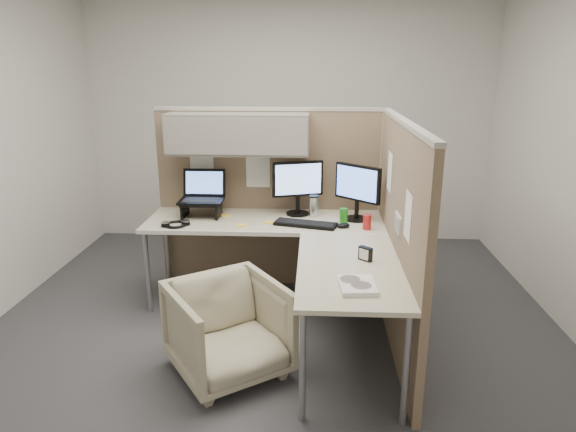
{
  "coord_description": "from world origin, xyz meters",
  "views": [
    {
      "loc": [
        0.3,
        -3.57,
        1.99
      ],
      "look_at": [
        0.1,
        0.25,
        0.85
      ],
      "focal_mm": 32.0,
      "sensor_mm": 36.0,
      "label": 1
    }
  ],
  "objects_px": {
    "keyboard": "(306,224)",
    "monitor_left": "(298,184)",
    "desk": "(290,241)",
    "office_chair": "(228,325)"
  },
  "relations": [
    {
      "from": "monitor_left",
      "to": "keyboard",
      "type": "bearing_deg",
      "value": -93.64
    },
    {
      "from": "desk",
      "to": "keyboard",
      "type": "bearing_deg",
      "value": 67.44
    },
    {
      "from": "keyboard",
      "to": "monitor_left",
      "type": "bearing_deg",
      "value": 118.24
    },
    {
      "from": "keyboard",
      "to": "office_chair",
      "type": "bearing_deg",
      "value": -101.57
    },
    {
      "from": "desk",
      "to": "office_chair",
      "type": "distance_m",
      "value": 0.87
    },
    {
      "from": "desk",
      "to": "monitor_left",
      "type": "xyz_separation_m",
      "value": [
        0.03,
        0.58,
        0.32
      ]
    },
    {
      "from": "desk",
      "to": "office_chair",
      "type": "relative_size",
      "value": 2.87
    },
    {
      "from": "desk",
      "to": "office_chair",
      "type": "xyz_separation_m",
      "value": [
        -0.37,
        -0.71,
        -0.34
      ]
    },
    {
      "from": "desk",
      "to": "keyboard",
      "type": "height_order",
      "value": "keyboard"
    },
    {
      "from": "office_chair",
      "to": "keyboard",
      "type": "bearing_deg",
      "value": 29.09
    }
  ]
}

